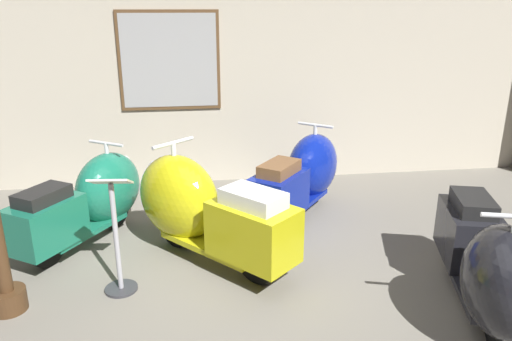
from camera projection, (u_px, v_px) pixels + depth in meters
ground_plane at (252, 318)px, 3.84m from camera, size 60.00×60.00×0.00m
showroom_back_wall at (232, 38)px, 6.35m from camera, size 18.00×0.63×3.85m
scooter_0 at (92, 199)px, 5.02m from camera, size 1.25×1.60×0.98m
scooter_1 at (199, 208)px, 4.63m from camera, size 1.60×1.69×1.11m
scooter_2 at (303, 175)px, 5.69m from camera, size 1.38×1.58×1.01m
scooter_3 at (491, 266)px, 3.68m from camera, size 0.92×1.75×1.03m
info_stanchion at (117, 244)px, 4.08m from camera, size 0.34×0.28×1.05m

